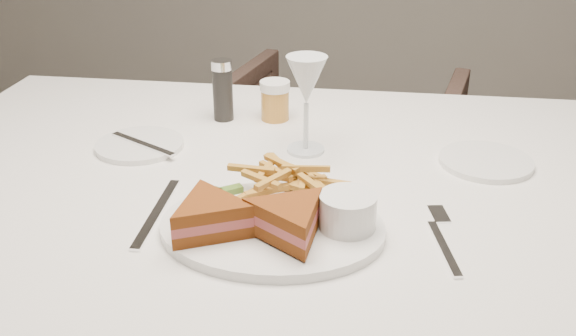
# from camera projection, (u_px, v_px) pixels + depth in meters

# --- Properties ---
(chair_far) EXTENTS (0.79, 0.75, 0.72)m
(chair_far) POSITION_uv_depth(u_px,v_px,m) (332.00, 173.00, 1.96)
(chair_far) COLOR #4C372F
(chair_far) RESTS_ON ground
(table_setting) EXTENTS (0.78, 0.62, 0.18)m
(table_setting) POSITION_uv_depth(u_px,v_px,m) (281.00, 176.00, 0.99)
(table_setting) COLOR white
(table_setting) RESTS_ON table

